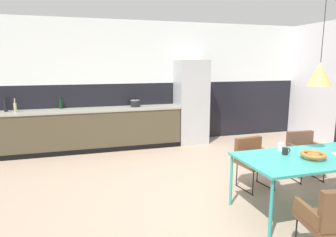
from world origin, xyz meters
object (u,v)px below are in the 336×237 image
Objects in this scene: fruit_bowl at (313,155)px; pendant_lamp_over_table_near at (320,74)px; dining_table at (315,159)px; bottle_wine_green at (5,105)px; refrigerator_column at (191,102)px; mug_tall_blue at (285,151)px; armchair_head_of_table at (253,156)px; armchair_near_window at (335,216)px; armchair_corner_seat at (304,149)px; bottle_vinegar_dark at (15,107)px; mug_wide_latte at (281,147)px; cooking_pot at (135,103)px; bottle_oil_tall at (61,103)px.

fruit_bowl is 0.97m from pendant_lamp_over_table_near.
dining_table is 5.64m from bottle_wine_green.
pendant_lamp_over_table_near is (4.19, -3.72, 0.70)m from bottle_wine_green.
refrigerator_column reaches higher than mug_tall_blue.
armchair_head_of_table is 0.64× the size of pendant_lamp_over_table_near.
armchair_near_window is 2.33m from armchair_corner_seat.
bottle_vinegar_dark is at bearing 138.03° from pendant_lamp_over_table_near.
mug_wide_latte reaches higher than armchair_head_of_table.
armchair_near_window is at bearing -105.23° from mug_tall_blue.
fruit_bowl reaches higher than armchair_corner_seat.
mug_tall_blue is at bearing 43.81° from armchair_corner_seat.
cooking_pot is at bearing 111.18° from mug_wide_latte.
bottle_oil_tall is at bearing 127.40° from mug_tall_blue.
armchair_corner_seat is at bearing 34.41° from mug_wide_latte.
mug_wide_latte is at bearing 70.98° from mug_tall_blue.
bottle_wine_green reaches higher than mug_tall_blue.
pendant_lamp_over_table_near is (1.56, -3.65, 0.76)m from cooking_pot.
mug_wide_latte is at bearing -41.54° from bottle_vinegar_dark.
mug_tall_blue is (-0.07, -3.49, -0.20)m from refrigerator_column.
bottle_vinegar_dark is at bearing 136.23° from fruit_bowl.
fruit_bowl reaches higher than armchair_near_window.
armchair_head_of_table is 0.78m from mug_tall_blue.
mug_wide_latte is (-0.01, -3.33, -0.19)m from refrigerator_column.
pendant_lamp_over_table_near is (0.31, -0.12, 0.96)m from mug_tall_blue.
mug_wide_latte is 1.02× the size of mug_tall_blue.
bottle_wine_green reaches higher than fruit_bowl.
mug_tall_blue reaches higher than armchair_head_of_table.
fruit_bowl is (-0.80, -1.06, 0.29)m from armchair_corner_seat.
mug_tall_blue is at bearing -91.14° from refrigerator_column.
armchair_near_window is at bearing -78.43° from cooking_pot.
dining_table is at bearing -41.96° from bottle_wine_green.
mug_tall_blue is 0.38× the size of bottle_wine_green.
cooking_pot is (-1.26, 2.81, 0.50)m from armchair_head_of_table.
mug_wide_latte reaches higher than armchair_near_window.
mug_wide_latte is (-0.26, 0.33, 0.09)m from dining_table.
bottle_oil_tall is at bearing 173.75° from cooking_pot.
dining_table is 6.42× the size of fruit_bowl.
bottle_oil_tall is 5.01m from pendant_lamp_over_table_near.
bottle_vinegar_dark is at bearing -24.62° from armchair_corner_seat.
cooking_pot is at bearing 112.92° from dining_table.
armchair_head_of_table is (-0.30, 0.89, -0.21)m from dining_table.
bottle_wine_green reaches higher than armchair_corner_seat.
armchair_head_of_table is at bearing 91.33° from armchair_near_window.
armchair_corner_seat is at bearing -29.54° from bottle_vinegar_dark.
fruit_bowl reaches higher than armchair_head_of_table.
fruit_bowl is 2.55× the size of mug_tall_blue.
bottle_wine_green is (-4.88, 2.79, 0.55)m from armchair_corner_seat.
refrigerator_column is 3.75m from bottle_vinegar_dark.
armchair_near_window is at bearing -105.72° from mug_wide_latte.
bottle_vinegar_dark is at bearing 137.68° from dining_table.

